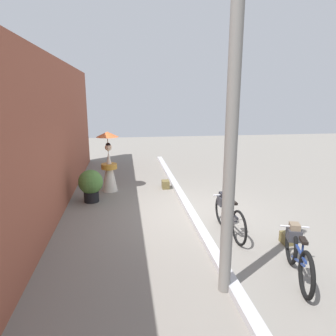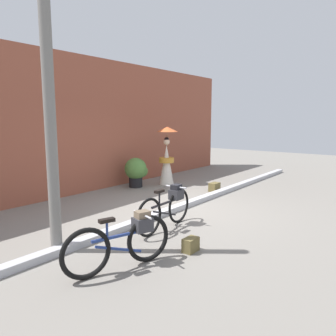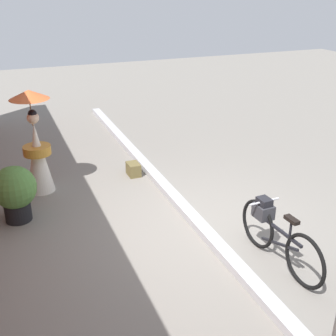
# 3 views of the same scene
# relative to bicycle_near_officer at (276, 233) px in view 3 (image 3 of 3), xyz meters

# --- Properties ---
(ground_plane) EXTENTS (30.00, 30.00, 0.00)m
(ground_plane) POSITION_rel_bicycle_near_officer_xyz_m (1.13, 0.59, -0.44)
(ground_plane) COLOR gray
(sidewalk_curb) EXTENTS (14.00, 0.20, 0.12)m
(sidewalk_curb) POSITION_rel_bicycle_near_officer_xyz_m (1.13, 0.59, -0.38)
(sidewalk_curb) COLOR #B2B2B7
(sidewalk_curb) RESTS_ON ground_plane
(bicycle_near_officer) EXTENTS (1.71, 0.48, 0.82)m
(bicycle_near_officer) POSITION_rel_bicycle_near_officer_xyz_m (0.00, 0.00, 0.00)
(bicycle_near_officer) COLOR black
(bicycle_near_officer) RESTS_ON ground_plane
(person_with_parasol) EXTENTS (0.68, 0.68, 1.87)m
(person_with_parasol) POSITION_rel_bicycle_near_officer_xyz_m (3.44, 2.70, 0.45)
(person_with_parasol) COLOR silver
(person_with_parasol) RESTS_ON ground_plane
(potted_plant_by_door) EXTENTS (0.71, 0.69, 0.93)m
(potted_plant_by_door) POSITION_rel_bicycle_near_officer_xyz_m (2.49, 3.17, 0.08)
(potted_plant_by_door) COLOR black
(potted_plant_by_door) RESTS_ON ground_plane
(backpack_on_pavement) EXTENTS (0.33, 0.23, 0.25)m
(backpack_on_pavement) POSITION_rel_bicycle_near_officer_xyz_m (3.45, 0.91, -0.30)
(backpack_on_pavement) COLOR brown
(backpack_on_pavement) RESTS_ON ground_plane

